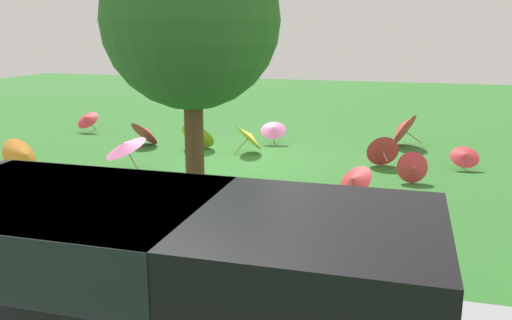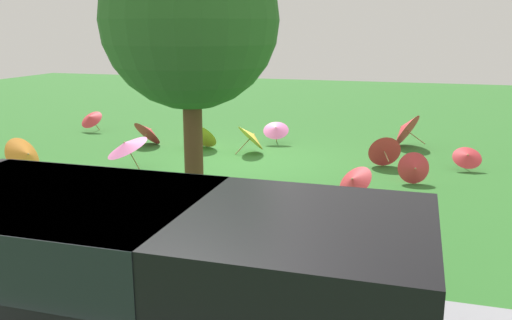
# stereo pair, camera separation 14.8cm
# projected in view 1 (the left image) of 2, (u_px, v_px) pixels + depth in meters

# --- Properties ---
(ground) EXTENTS (40.00, 40.00, 0.00)m
(ground) POSITION_uv_depth(u_px,v_px,m) (248.00, 163.00, 12.16)
(ground) COLOR #2D6B28
(van_dark) EXTENTS (4.60, 2.12, 1.53)m
(van_dark) POSITION_uv_depth(u_px,v_px,m) (144.00, 270.00, 4.69)
(van_dark) COLOR black
(van_dark) RESTS_ON ground
(shade_tree) EXTENTS (2.71, 2.71, 4.41)m
(shade_tree) POSITION_uv_depth(u_px,v_px,m) (191.00, 21.00, 8.18)
(shade_tree) COLOR brown
(shade_tree) RESTS_ON ground
(parasol_red_0) EXTENTS (1.03, 0.98, 0.71)m
(parasol_red_0) POSITION_uv_depth(u_px,v_px,m) (146.00, 132.00, 13.92)
(parasol_red_0) COLOR tan
(parasol_red_0) RESTS_ON ground
(parasol_pink_0) EXTENTS (0.75, 0.71, 0.62)m
(parasol_pink_0) POSITION_uv_depth(u_px,v_px,m) (273.00, 129.00, 14.04)
(parasol_pink_0) COLOR tan
(parasol_pink_0) RESTS_ON ground
(parasol_red_1) EXTENTS (0.77, 0.70, 0.71)m
(parasol_red_1) POSITION_uv_depth(u_px,v_px,m) (382.00, 150.00, 11.84)
(parasol_red_1) COLOR tan
(parasol_red_1) RESTS_ON ground
(parasol_red_2) EXTENTS (0.75, 0.70, 0.66)m
(parasol_red_2) POSITION_uv_depth(u_px,v_px,m) (87.00, 119.00, 15.63)
(parasol_red_2) COLOR tan
(parasol_red_2) RESTS_ON ground
(parasol_red_3) EXTENTS (1.00, 1.11, 0.92)m
(parasol_red_3) POSITION_uv_depth(u_px,v_px,m) (401.00, 128.00, 13.79)
(parasol_red_3) COLOR tan
(parasol_red_3) RESTS_ON ground
(parasol_orange_1) EXTENTS (0.84, 0.86, 0.83)m
(parasol_orange_1) POSITION_uv_depth(u_px,v_px,m) (23.00, 156.00, 10.98)
(parasol_orange_1) COLOR tan
(parasol_orange_1) RESTS_ON ground
(parasol_pink_1) EXTENTS (1.27, 1.27, 0.81)m
(parasol_pink_1) POSITION_uv_depth(u_px,v_px,m) (124.00, 146.00, 11.34)
(parasol_pink_1) COLOR tan
(parasol_pink_1) RESTS_ON ground
(parasol_red_4) EXTENTS (0.84, 0.84, 0.62)m
(parasol_red_4) POSITION_uv_depth(u_px,v_px,m) (354.00, 180.00, 9.54)
(parasol_red_4) COLOR tan
(parasol_red_4) RESTS_ON ground
(parasol_red_5) EXTENTS (0.66, 0.65, 0.63)m
(parasol_red_5) POSITION_uv_depth(u_px,v_px,m) (413.00, 168.00, 10.51)
(parasol_red_5) COLOR tan
(parasol_red_5) RESTS_ON ground
(parasol_yellow_1) EXTENTS (1.03, 0.92, 0.80)m
(parasol_yellow_1) POSITION_uv_depth(u_px,v_px,m) (200.00, 133.00, 13.53)
(parasol_yellow_1) COLOR tan
(parasol_yellow_1) RESTS_ON ground
(parasol_red_7) EXTENTS (0.66, 0.61, 0.53)m
(parasol_red_7) POSITION_uv_depth(u_px,v_px,m) (465.00, 156.00, 11.50)
(parasol_red_7) COLOR tan
(parasol_red_7) RESTS_ON ground
(parasol_yellow_2) EXTENTS (1.01, 1.04, 0.76)m
(parasol_yellow_2) POSITION_uv_depth(u_px,v_px,m) (250.00, 136.00, 13.00)
(parasol_yellow_2) COLOR tan
(parasol_yellow_2) RESTS_ON ground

